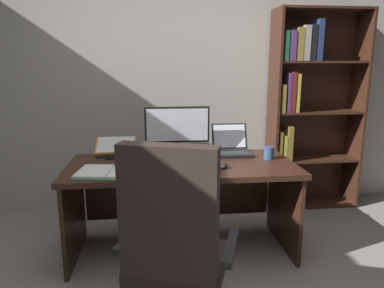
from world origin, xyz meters
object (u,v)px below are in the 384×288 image
at_px(reading_stand_with_book, 116,147).
at_px(laptop, 232,148).
at_px(monitor, 177,131).
at_px(notepad, 153,161).
at_px(office_chair, 175,258).
at_px(keyboard, 182,168).
at_px(open_binder, 111,172).
at_px(pen, 155,160).
at_px(bookshelf, 305,111).
at_px(desk, 181,184).
at_px(coffee_mug, 269,153).
at_px(computer_mouse, 223,165).

bearing_deg(reading_stand_with_book, laptop, -2.64).
bearing_deg(laptop, monitor, -179.06).
bearing_deg(notepad, office_chair, -83.77).
bearing_deg(keyboard, open_binder, -174.19).
xyz_separation_m(monitor, keyboard, (-0.00, -0.41, -0.19)).
height_order(reading_stand_with_book, pen, reading_stand_with_book).
distance_m(laptop, open_binder, 1.06).
height_order(bookshelf, monitor, bookshelf).
distance_m(desk, notepad, 0.29).
xyz_separation_m(laptop, keyboard, (-0.46, -0.41, -0.04)).
bearing_deg(bookshelf, laptop, -147.06).
relative_size(keyboard, coffee_mug, 4.27).
bearing_deg(coffee_mug, reading_stand_with_book, 168.37).
bearing_deg(computer_mouse, notepad, 156.42).
relative_size(open_binder, coffee_mug, 4.99).
relative_size(bookshelf, keyboard, 4.67).
height_order(desk, reading_stand_with_book, reading_stand_with_book).
distance_m(office_chair, open_binder, 0.85).
height_order(open_binder, coffee_mug, coffee_mug).
height_order(office_chair, coffee_mug, office_chair).
xyz_separation_m(desk, keyboard, (-0.01, -0.23, 0.20)).
bearing_deg(laptop, bookshelf, 32.94).
relative_size(notepad, coffee_mug, 2.13).
bearing_deg(notepad, bookshelf, 26.34).
bearing_deg(monitor, desk, -85.24).
height_order(monitor, reading_stand_with_book, monitor).
bearing_deg(open_binder, office_chair, -52.74).
xyz_separation_m(office_chair, notepad, (-0.11, 0.98, 0.26)).
xyz_separation_m(bookshelf, coffee_mug, (-0.61, -0.76, -0.23)).
bearing_deg(open_binder, bookshelf, 37.58).
bearing_deg(keyboard, computer_mouse, 0.00).
xyz_separation_m(keyboard, reading_stand_with_book, (-0.50, 0.46, 0.06)).
bearing_deg(bookshelf, reading_stand_with_book, -164.21).
bearing_deg(notepad, reading_stand_with_book, 141.31).
height_order(computer_mouse, coffee_mug, coffee_mug).
bearing_deg(laptop, reading_stand_with_book, 177.36).
height_order(open_binder, notepad, open_binder).
xyz_separation_m(notepad, pen, (0.02, -0.00, 0.01)).
xyz_separation_m(monitor, coffee_mug, (0.71, -0.20, -0.16)).
relative_size(bookshelf, laptop, 6.20).
bearing_deg(computer_mouse, laptop, 69.39).
bearing_deg(computer_mouse, office_chair, -117.70).
bearing_deg(pen, monitor, 45.53).
bearing_deg(pen, notepad, 180.00).
xyz_separation_m(laptop, open_binder, (-0.95, -0.46, -0.04)).
xyz_separation_m(desk, coffee_mug, (0.69, -0.02, 0.24)).
xyz_separation_m(keyboard, coffee_mug, (0.71, 0.21, 0.04)).
bearing_deg(monitor, reading_stand_with_book, 174.12).
distance_m(reading_stand_with_book, notepad, 0.39).
bearing_deg(computer_mouse, open_binder, -176.39).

